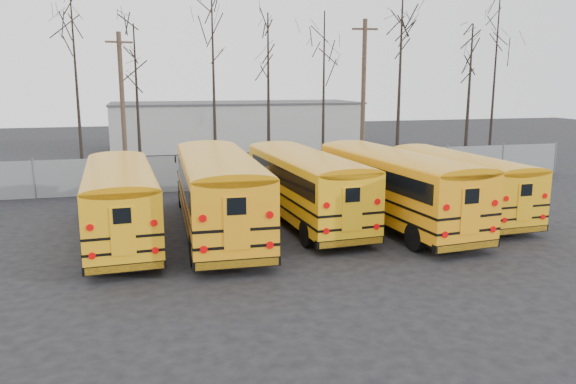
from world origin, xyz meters
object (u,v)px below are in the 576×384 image
object	(u,v)px
bus_c	(304,180)
bus_d	(393,181)
utility_pole_left	(123,107)
bus_b	(218,186)
utility_pole_right	(363,92)
bus_a	(120,196)
bus_e	(456,178)

from	to	relation	value
bus_c	bus_d	distance (m)	3.79
bus_c	utility_pole_left	bearing A→B (deg)	118.75
bus_b	bus_c	distance (m)	3.98
bus_b	utility_pole_right	world-z (taller)	utility_pole_right
bus_a	utility_pole_left	size ratio (longest dim) A/B	1.23
bus_a	bus_e	xyz separation A→B (m)	(14.76, 0.60, -0.08)
bus_c	utility_pole_left	size ratio (longest dim) A/B	1.29
bus_e	utility_pole_right	size ratio (longest dim) A/B	1.02
bus_b	bus_a	bearing A→B (deg)	-179.51
bus_b	utility_pole_right	distance (m)	20.25
bus_a	bus_b	xyz separation A→B (m)	(3.75, -0.07, 0.20)
bus_d	bus_e	size ratio (longest dim) A/B	1.13
bus_d	utility_pole_left	size ratio (longest dim) A/B	1.33
bus_b	bus_c	size ratio (longest dim) A/B	1.06
bus_c	utility_pole_right	world-z (taller)	utility_pole_right
bus_b	bus_d	world-z (taller)	bus_b
bus_c	utility_pole_left	distance (m)	14.62
bus_d	utility_pole_right	xyz separation A→B (m)	(5.05, 15.96, 3.36)
bus_d	utility_pole_left	distance (m)	17.76
bus_e	utility_pole_left	size ratio (longest dim) A/B	1.17
bus_a	bus_d	world-z (taller)	bus_d
bus_b	utility_pole_right	size ratio (longest dim) A/B	1.18
bus_b	bus_c	bearing A→B (deg)	16.66
bus_c	bus_e	size ratio (longest dim) A/B	1.10
bus_a	utility_pole_right	world-z (taller)	utility_pole_right
utility_pole_right	bus_b	bearing A→B (deg)	-122.12
utility_pole_left	bus_d	bearing A→B (deg)	-64.83
bus_b	utility_pole_left	world-z (taller)	utility_pole_left
bus_c	bus_d	size ratio (longest dim) A/B	0.97
bus_a	bus_e	distance (m)	14.77
bus_a	bus_c	bearing A→B (deg)	4.54
bus_e	utility_pole_right	distance (m)	15.46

